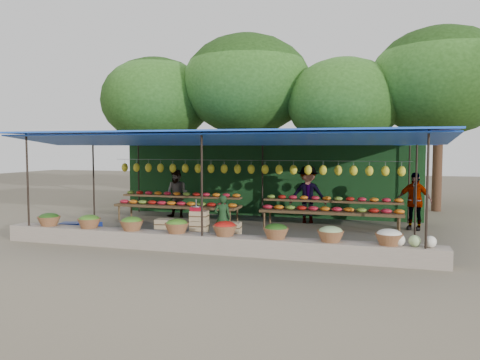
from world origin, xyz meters
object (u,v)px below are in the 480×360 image
(crate_counter, at_px, (198,228))
(blue_crate_back, at_px, (92,227))
(vendor_seated, at_px, (222,218))
(blue_crate_front, at_px, (71,228))
(weighing_scale, at_px, (196,208))

(crate_counter, relative_size, blue_crate_back, 4.80)
(vendor_seated, distance_m, blue_crate_front, 4.41)
(crate_counter, distance_m, vendor_seated, 0.70)
(vendor_seated, bearing_deg, weighing_scale, -11.57)
(weighing_scale, bearing_deg, blue_crate_back, 176.26)
(crate_counter, bearing_deg, blue_crate_back, 176.32)
(crate_counter, distance_m, weighing_scale, 0.53)
(vendor_seated, bearing_deg, blue_crate_back, -24.44)
(crate_counter, xyz_separation_m, blue_crate_front, (-3.75, -0.21, -0.15))
(blue_crate_front, relative_size, blue_crate_back, 1.08)
(weighing_scale, relative_size, blue_crate_back, 0.61)
(weighing_scale, xyz_separation_m, blue_crate_back, (-3.30, 0.22, -0.69))
(crate_counter, bearing_deg, vendor_seated, 12.78)
(weighing_scale, bearing_deg, crate_counter, -0.00)
(weighing_scale, height_order, vendor_seated, vendor_seated)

